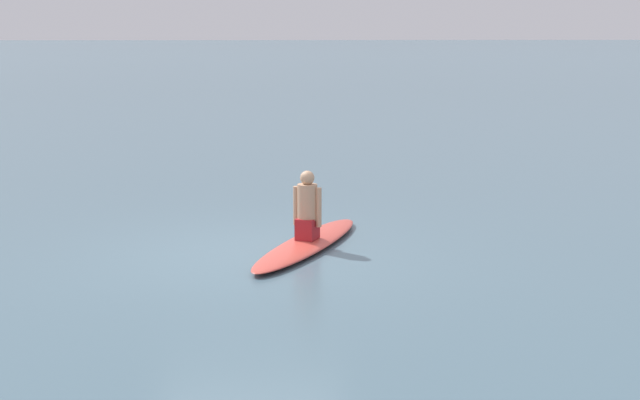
% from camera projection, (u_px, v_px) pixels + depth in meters
% --- Properties ---
extents(ground_plane, '(400.00, 400.00, 0.00)m').
position_uv_depth(ground_plane, '(250.00, 254.00, 12.29)').
color(ground_plane, slate).
extents(surfboard, '(1.92, 3.36, 0.13)m').
position_uv_depth(surfboard, '(307.00, 244.00, 12.62)').
color(surfboard, '#D84C3F').
rests_on(surfboard, ground).
extents(person_paddler, '(0.41, 0.39, 0.94)m').
position_uv_depth(person_paddler, '(307.00, 208.00, 12.53)').
color(person_paddler, '#A51E23').
rests_on(person_paddler, surfboard).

